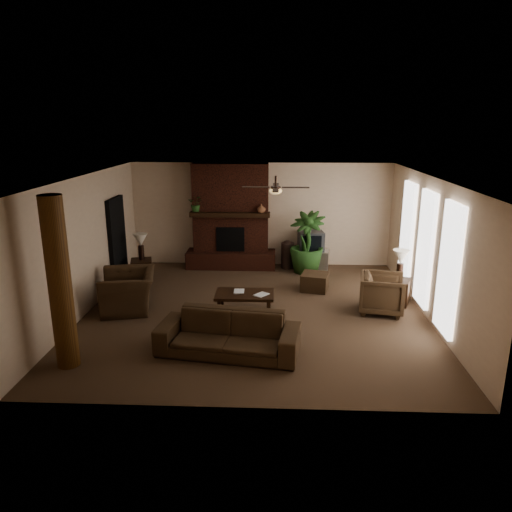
{
  "coord_description": "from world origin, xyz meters",
  "views": [
    {
      "loc": [
        0.42,
        -9.31,
        3.84
      ],
      "look_at": [
        0.0,
        0.4,
        1.1
      ],
      "focal_mm": 33.49,
      "sensor_mm": 36.0,
      "label": 1
    }
  ],
  "objects_px": {
    "coffee_table": "(245,296)",
    "side_table_left": "(142,270)",
    "armchair_left": "(128,285)",
    "sofa": "(228,327)",
    "armchair_right": "(382,292)",
    "lamp_right": "(401,259)",
    "floor_plant": "(306,256)",
    "ottoman": "(315,282)",
    "tv_stand": "(312,259)",
    "lamp_left": "(141,242)",
    "side_table_right": "(397,291)",
    "floor_vase": "(287,252)",
    "log_column": "(60,284)"
  },
  "relations": [
    {
      "from": "log_column",
      "to": "tv_stand",
      "type": "relative_size",
      "value": 3.29
    },
    {
      "from": "log_column",
      "to": "lamp_left",
      "type": "height_order",
      "value": "log_column"
    },
    {
      "from": "armchair_left",
      "to": "side_table_right",
      "type": "distance_m",
      "value": 5.79
    },
    {
      "from": "armchair_right",
      "to": "floor_plant",
      "type": "relative_size",
      "value": 0.56
    },
    {
      "from": "lamp_left",
      "to": "floor_plant",
      "type": "bearing_deg",
      "value": 11.81
    },
    {
      "from": "armchair_left",
      "to": "coffee_table",
      "type": "height_order",
      "value": "armchair_left"
    },
    {
      "from": "side_table_right",
      "to": "sofa",
      "type": "bearing_deg",
      "value": -144.31
    },
    {
      "from": "side_table_left",
      "to": "sofa",
      "type": "bearing_deg",
      "value": -55.84
    },
    {
      "from": "ottoman",
      "to": "armchair_right",
      "type": "bearing_deg",
      "value": -45.5
    },
    {
      "from": "tv_stand",
      "to": "lamp_left",
      "type": "bearing_deg",
      "value": -157.07
    },
    {
      "from": "floor_vase",
      "to": "side_table_right",
      "type": "distance_m",
      "value": 3.45
    },
    {
      "from": "ottoman",
      "to": "tv_stand",
      "type": "height_order",
      "value": "tv_stand"
    },
    {
      "from": "lamp_right",
      "to": "floor_plant",
      "type": "bearing_deg",
      "value": 131.04
    },
    {
      "from": "tv_stand",
      "to": "side_table_left",
      "type": "relative_size",
      "value": 1.55
    },
    {
      "from": "side_table_left",
      "to": "lamp_right",
      "type": "relative_size",
      "value": 0.85
    },
    {
      "from": "lamp_right",
      "to": "armchair_left",
      "type": "bearing_deg",
      "value": -174.08
    },
    {
      "from": "floor_plant",
      "to": "side_table_left",
      "type": "height_order",
      "value": "floor_plant"
    },
    {
      "from": "side_table_left",
      "to": "side_table_right",
      "type": "height_order",
      "value": "same"
    },
    {
      "from": "armchair_left",
      "to": "side_table_left",
      "type": "height_order",
      "value": "armchair_left"
    },
    {
      "from": "armchair_right",
      "to": "lamp_left",
      "type": "xyz_separation_m",
      "value": [
        -5.54,
        1.83,
        0.55
      ]
    },
    {
      "from": "coffee_table",
      "to": "tv_stand",
      "type": "height_order",
      "value": "tv_stand"
    },
    {
      "from": "armchair_left",
      "to": "lamp_left",
      "type": "distance_m",
      "value": 1.96
    },
    {
      "from": "side_table_right",
      "to": "armchair_left",
      "type": "bearing_deg",
      "value": -174.28
    },
    {
      "from": "coffee_table",
      "to": "armchair_right",
      "type": "bearing_deg",
      "value": 3.32
    },
    {
      "from": "side_table_right",
      "to": "lamp_left",
      "type": "bearing_deg",
      "value": 167.62
    },
    {
      "from": "armchair_right",
      "to": "ottoman",
      "type": "xyz_separation_m",
      "value": [
        -1.28,
        1.31,
        -0.25
      ]
    },
    {
      "from": "sofa",
      "to": "floor_plant",
      "type": "distance_m",
      "value": 4.92
    },
    {
      "from": "side_table_left",
      "to": "armchair_left",
      "type": "bearing_deg",
      "value": -82.75
    },
    {
      "from": "coffee_table",
      "to": "lamp_left",
      "type": "xyz_separation_m",
      "value": [
        -2.69,
        1.99,
        0.63
      ]
    },
    {
      "from": "tv_stand",
      "to": "lamp_left",
      "type": "relative_size",
      "value": 1.31
    },
    {
      "from": "floor_plant",
      "to": "ottoman",
      "type": "bearing_deg",
      "value": -84.98
    },
    {
      "from": "side_table_right",
      "to": "lamp_right",
      "type": "height_order",
      "value": "lamp_right"
    },
    {
      "from": "armchair_right",
      "to": "floor_plant",
      "type": "bearing_deg",
      "value": 37.86
    },
    {
      "from": "log_column",
      "to": "armchair_right",
      "type": "xyz_separation_m",
      "value": [
        5.58,
        2.5,
        -0.95
      ]
    },
    {
      "from": "coffee_table",
      "to": "lamp_left",
      "type": "bearing_deg",
      "value": 143.48
    },
    {
      "from": "ottoman",
      "to": "floor_vase",
      "type": "distance_m",
      "value": 1.86
    },
    {
      "from": "tv_stand",
      "to": "lamp_left",
      "type": "height_order",
      "value": "lamp_left"
    },
    {
      "from": "floor_plant",
      "to": "lamp_right",
      "type": "bearing_deg",
      "value": -48.96
    },
    {
      "from": "coffee_table",
      "to": "log_column",
      "type": "bearing_deg",
      "value": -139.5
    },
    {
      "from": "sofa",
      "to": "lamp_right",
      "type": "height_order",
      "value": "lamp_right"
    },
    {
      "from": "log_column",
      "to": "side_table_left",
      "type": "distance_m",
      "value": 4.43
    },
    {
      "from": "sofa",
      "to": "armchair_left",
      "type": "height_order",
      "value": "armchair_left"
    },
    {
      "from": "armchair_right",
      "to": "lamp_right",
      "type": "relative_size",
      "value": 1.38
    },
    {
      "from": "tv_stand",
      "to": "lamp_right",
      "type": "xyz_separation_m",
      "value": [
        1.69,
        -2.51,
        0.75
      ]
    },
    {
      "from": "armchair_left",
      "to": "ottoman",
      "type": "relative_size",
      "value": 2.08
    },
    {
      "from": "sofa",
      "to": "lamp_right",
      "type": "xyz_separation_m",
      "value": [
        3.47,
        2.5,
        0.53
      ]
    },
    {
      "from": "lamp_right",
      "to": "side_table_right",
      "type": "bearing_deg",
      "value": -138.68
    },
    {
      "from": "tv_stand",
      "to": "side_table_left",
      "type": "bearing_deg",
      "value": -156.49
    },
    {
      "from": "side_table_left",
      "to": "lamp_left",
      "type": "relative_size",
      "value": 0.85
    },
    {
      "from": "coffee_table",
      "to": "side_table_left",
      "type": "relative_size",
      "value": 2.18
    }
  ]
}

